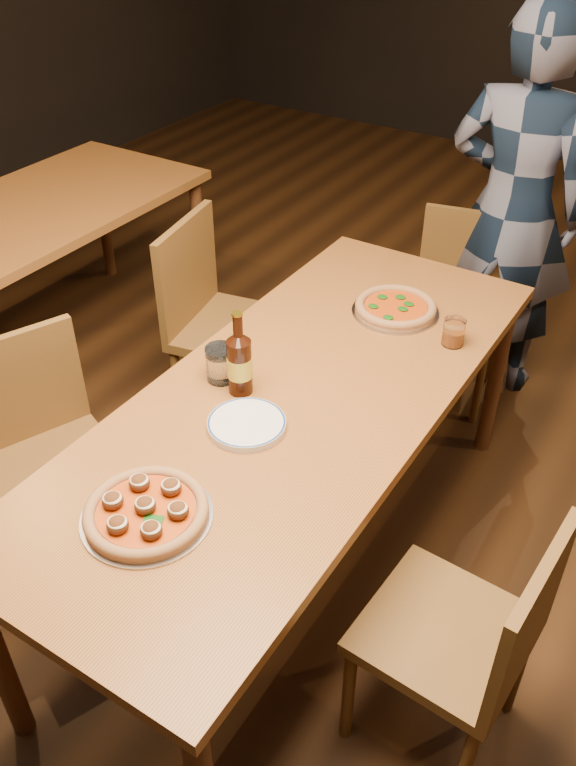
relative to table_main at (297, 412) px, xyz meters
The scene contains 13 objects.
ground 0.68m from the table_main, ahead, with size 9.00×9.00×0.00m, color black.
table_main is the anchor object (origin of this frame).
chair_main_nw 0.81m from the table_main, 147.94° to the right, with size 0.41×0.41×0.89m, color brown, non-canonical shape.
chair_main_sw 0.86m from the table_main, 138.83° to the left, with size 0.44×0.44×0.94m, color brown, non-canonical shape.
chair_main_e 0.74m from the table_main, 25.01° to the right, with size 0.40×0.40×0.86m, color brown, non-canonical shape.
chair_end 1.24m from the table_main, 87.91° to the left, with size 0.40×0.40×0.85m, color brown, non-canonical shape.
pizza_meatball 0.62m from the table_main, 94.43° to the right, with size 0.32×0.32×0.06m.
pizza_margherita 0.58m from the table_main, 85.56° to the left, with size 0.30×0.30×0.04m.
plate_stack 0.23m from the table_main, 99.95° to the right, with size 0.22×0.22×0.02m, color white.
beer_bottle 0.24m from the table_main, 152.42° to the right, with size 0.07×0.07×0.26m.
water_glass 0.27m from the table_main, 165.85° to the right, with size 0.09×0.09×0.11m, color white.
amber_glass 0.58m from the table_main, 59.93° to the left, with size 0.07×0.07×0.09m, color #A24912.
diner 1.48m from the table_main, 84.20° to the left, with size 0.60×0.39×1.65m, color black.
Camera 1 is at (0.91, -1.49, 2.09)m, focal length 35.00 mm.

